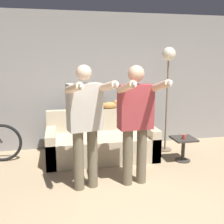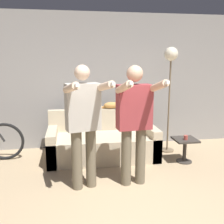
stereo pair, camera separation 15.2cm
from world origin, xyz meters
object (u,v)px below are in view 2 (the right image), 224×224
Objects in this scene: cat at (113,105)px; cup at (186,138)px; floor_lamp at (171,66)px; side_table at (185,146)px; person_left at (84,119)px; person_right at (134,117)px; couch at (102,143)px.

cat reaches higher than cup.
floor_lamp is 4.72× the size of side_table.
floor_lamp reaches higher than side_table.
cup is at bearing 6.35° from person_left.
side_table is at bearing 27.14° from person_right.
couch is 25.17× the size of cup.
person_right is 1.30m from cup.
floor_lamp is at bearing -11.50° from cat.
person_left is 0.86× the size of floor_lamp.
cup reaches higher than side_table.
cat is at bearing 142.52° from cup.
person_right reaches higher than cup.
person_left reaches higher than couch.
cup is at bearing -83.89° from floor_lamp.
cat reaches higher than couch.
floor_lamp is 1.44m from side_table.
person_left is 1.57m from cat.
person_left is at bearing 175.67° from person_right.
person_right is 1.69m from floor_lamp.
person_right is 22.03× the size of cup.
person_right is at bearing -150.20° from cup.
person_right is 0.85× the size of floor_lamp.
floor_lamp is at bearing 98.34° from side_table.
couch reaches higher than side_table.
person_left is at bearing -160.92° from cup.
person_left is 22.16× the size of cup.
person_right is 4.01× the size of side_table.
floor_lamp is at bearing 5.60° from couch.
cat is 1.45m from cup.
person_left reaches higher than cup.
cat is (0.24, 0.33, 0.62)m from couch.
person_left reaches higher than cat.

